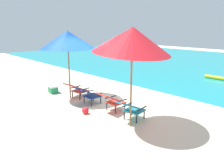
# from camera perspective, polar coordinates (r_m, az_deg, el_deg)

# --- Properties ---
(ground_plane) EXTENTS (40.00, 40.00, 0.00)m
(ground_plane) POSITION_cam_1_polar(r_m,az_deg,el_deg) (10.84, 14.68, -0.47)
(ground_plane) COLOR beige
(swim_buoy) EXTENTS (1.60, 0.18, 0.18)m
(swim_buoy) POSITION_cam_1_polar(r_m,az_deg,el_deg) (12.98, 26.15, 1.36)
(swim_buoy) COLOR yellow
(swim_buoy) RESTS_ON ocean_band
(lounge_chair_far_left) EXTENTS (0.62, 0.93, 0.68)m
(lounge_chair_far_left) POSITION_cam_1_polar(r_m,az_deg,el_deg) (8.61, -9.15, -1.23)
(lounge_chair_far_left) COLOR red
(lounge_chair_far_left) RESTS_ON ground_plane
(lounge_chair_near_left) EXTENTS (0.56, 0.89, 0.68)m
(lounge_chair_near_left) POSITION_cam_1_polar(r_m,az_deg,el_deg) (7.92, -6.15, -2.51)
(lounge_chair_near_left) COLOR navy
(lounge_chair_near_left) RESTS_ON ground_plane
(lounge_chair_near_right) EXTENTS (0.57, 0.90, 0.68)m
(lounge_chair_near_right) POSITION_cam_1_polar(r_m,az_deg,el_deg) (7.22, -0.06, -4.10)
(lounge_chair_near_right) COLOR red
(lounge_chair_near_right) RESTS_ON ground_plane
(lounge_chair_far_right) EXTENTS (0.65, 0.94, 0.68)m
(lounge_chair_far_right) POSITION_cam_1_polar(r_m,az_deg,el_deg) (6.53, 4.98, -6.21)
(lounge_chair_far_right) COLOR teal
(lounge_chair_far_right) RESTS_ON ground_plane
(beach_umbrella_left) EXTENTS (2.08, 2.09, 2.59)m
(beach_umbrella_left) POSITION_cam_1_polar(r_m,az_deg,el_deg) (8.45, -11.40, 11.13)
(beach_umbrella_left) COLOR olive
(beach_umbrella_left) RESTS_ON ground_plane
(beach_umbrella_right) EXTENTS (2.12, 2.07, 2.80)m
(beach_umbrella_right) POSITION_cam_1_polar(r_m,az_deg,el_deg) (5.76, 5.23, 11.23)
(beach_umbrella_right) COLOR olive
(beach_umbrella_right) RESTS_ON ground_plane
(beach_ball) EXTENTS (0.22, 0.22, 0.22)m
(beach_ball) POSITION_cam_1_polar(r_m,az_deg,el_deg) (7.17, -6.90, -6.86)
(beach_ball) COLOR red
(beach_ball) RESTS_ON ground_plane
(cooler_box) EXTENTS (0.51, 0.39, 0.32)m
(cooler_box) POSITION_cam_1_polar(r_m,az_deg,el_deg) (9.68, -14.99, -1.27)
(cooler_box) COLOR #1E844C
(cooler_box) RESTS_ON ground_plane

